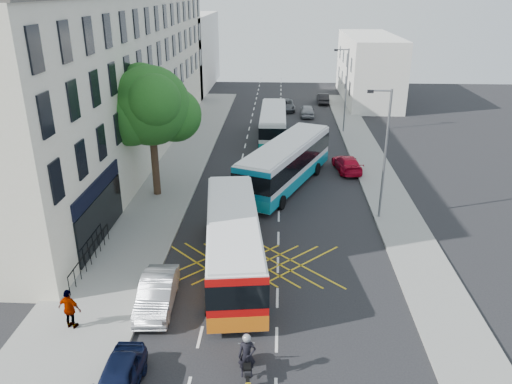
# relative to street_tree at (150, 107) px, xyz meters

# --- Properties ---
(ground) EXTENTS (120.00, 120.00, 0.00)m
(ground) POSITION_rel_street_tree_xyz_m (8.51, -14.97, -6.29)
(ground) COLOR black
(ground) RESTS_ON ground
(pavement_left) EXTENTS (5.00, 70.00, 0.15)m
(pavement_left) POSITION_rel_street_tree_xyz_m (0.01, 0.03, -6.22)
(pavement_left) COLOR gray
(pavement_left) RESTS_ON ground
(pavement_right) EXTENTS (3.00, 70.00, 0.15)m
(pavement_right) POSITION_rel_street_tree_xyz_m (16.01, 0.03, -6.22)
(pavement_right) COLOR gray
(pavement_right) RESTS_ON ground
(terrace_main) EXTENTS (8.30, 45.00, 13.50)m
(terrace_main) POSITION_rel_street_tree_xyz_m (-5.49, 9.52, 0.46)
(terrace_main) COLOR beige
(terrace_main) RESTS_ON ground
(terrace_far) EXTENTS (8.00, 20.00, 10.00)m
(terrace_far) POSITION_rel_street_tree_xyz_m (-5.49, 40.03, -1.29)
(terrace_far) COLOR silver
(terrace_far) RESTS_ON ground
(building_right) EXTENTS (6.00, 18.00, 8.00)m
(building_right) POSITION_rel_street_tree_xyz_m (19.51, 33.03, -2.29)
(building_right) COLOR silver
(building_right) RESTS_ON ground
(street_tree) EXTENTS (6.30, 5.70, 8.80)m
(street_tree) POSITION_rel_street_tree_xyz_m (0.00, 0.00, 0.00)
(street_tree) COLOR #382619
(street_tree) RESTS_ON pavement_left
(lamp_near) EXTENTS (1.45, 0.15, 8.00)m
(lamp_near) POSITION_rel_street_tree_xyz_m (14.71, -2.97, -1.68)
(lamp_near) COLOR slate
(lamp_near) RESTS_ON pavement_right
(lamp_far) EXTENTS (1.45, 0.15, 8.00)m
(lamp_far) POSITION_rel_street_tree_xyz_m (14.71, 17.03, -1.68)
(lamp_far) COLOR slate
(lamp_far) RESTS_ON pavement_right
(railings) EXTENTS (0.08, 5.60, 1.14)m
(railings) POSITION_rel_street_tree_xyz_m (-1.19, -9.67, -5.57)
(railings) COLOR black
(railings) RESTS_ON pavement_left
(bus_near) EXTENTS (3.93, 11.34, 3.12)m
(bus_near) POSITION_rel_street_tree_xyz_m (6.23, -9.60, -4.65)
(bus_near) COLOR silver
(bus_near) RESTS_ON ground
(bus_mid) EXTENTS (6.98, 11.89, 3.30)m
(bus_mid) POSITION_rel_street_tree_xyz_m (8.93, 2.27, -4.55)
(bus_mid) COLOR silver
(bus_mid) RESTS_ON ground
(bus_far) EXTENTS (2.58, 10.21, 2.87)m
(bus_far) POSITION_rel_street_tree_xyz_m (7.82, 14.39, -4.78)
(bus_far) COLOR silver
(bus_far) RESTS_ON ground
(motorbike) EXTENTS (0.74, 2.26, 2.00)m
(motorbike) POSITION_rel_street_tree_xyz_m (7.43, -17.21, -5.35)
(motorbike) COLOR black
(motorbike) RESTS_ON ground
(parked_car_blue) EXTENTS (1.51, 3.67, 1.25)m
(parked_car_blue) POSITION_rel_street_tree_xyz_m (2.91, -18.23, -5.67)
(parked_car_blue) COLOR black
(parked_car_blue) RESTS_ON ground
(parked_car_silver) EXTENTS (1.72, 4.33, 1.40)m
(parked_car_silver) POSITION_rel_street_tree_xyz_m (3.07, -12.92, -5.59)
(parked_car_silver) COLOR #96989D
(parked_car_silver) RESTS_ON ground
(red_hatchback) EXTENTS (2.27, 4.42, 1.23)m
(red_hatchback) POSITION_rel_street_tree_xyz_m (13.82, 5.79, -5.68)
(red_hatchback) COLOR #B30723
(red_hatchback) RESTS_ON ground
(distant_car_grey) EXTENTS (2.35, 4.61, 1.25)m
(distant_car_grey) POSITION_rel_street_tree_xyz_m (9.05, 26.48, -5.67)
(distant_car_grey) COLOR #45484E
(distant_car_grey) RESTS_ON ground
(distant_car_silver) EXTENTS (1.62, 3.87, 1.31)m
(distant_car_silver) POSITION_rel_street_tree_xyz_m (11.51, 23.61, -5.64)
(distant_car_silver) COLOR #9B9DA2
(distant_car_silver) RESTS_ON ground
(distant_car_dark) EXTENTS (1.33, 3.79, 1.25)m
(distant_car_dark) POSITION_rel_street_tree_xyz_m (13.75, 30.53, -5.67)
(distant_car_dark) COLOR black
(distant_car_dark) RESTS_ON ground
(pedestrian_far) EXTENTS (1.15, 0.70, 1.83)m
(pedestrian_far) POSITION_rel_street_tree_xyz_m (-0.16, -14.77, -5.23)
(pedestrian_far) COLOR gray
(pedestrian_far) RESTS_ON pavement_left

